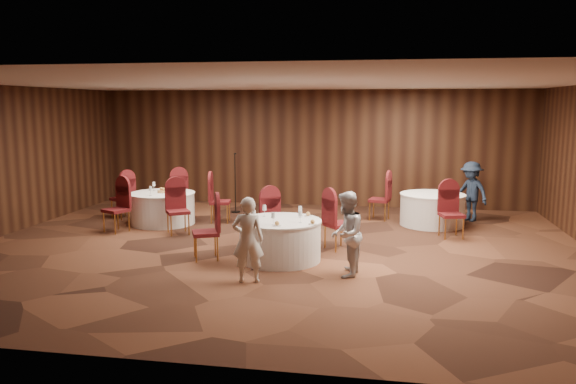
% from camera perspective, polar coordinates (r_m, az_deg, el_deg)
% --- Properties ---
extents(ground, '(12.00, 12.00, 0.00)m').
position_cam_1_polar(ground, '(11.02, -1.21, -5.79)').
color(ground, black).
rests_on(ground, ground).
extents(room_shell, '(12.00, 12.00, 12.00)m').
position_cam_1_polar(room_shell, '(10.69, -1.25, 4.45)').
color(room_shell, silver).
rests_on(room_shell, ground).
extents(table_main, '(1.49, 1.49, 0.74)m').
position_cam_1_polar(table_main, '(10.15, -0.81, -4.88)').
color(table_main, silver).
rests_on(table_main, ground).
extents(table_left, '(1.52, 1.52, 0.74)m').
position_cam_1_polar(table_left, '(13.57, -12.61, -1.60)').
color(table_left, silver).
rests_on(table_left, ground).
extents(table_right, '(1.50, 1.50, 0.74)m').
position_cam_1_polar(table_right, '(13.51, 14.44, -1.71)').
color(table_right, silver).
rests_on(table_right, ground).
extents(chairs_main, '(3.02, 1.97, 1.00)m').
position_cam_1_polar(chairs_main, '(10.78, -1.73, -3.39)').
color(chairs_main, '#450D14').
rests_on(chairs_main, ground).
extents(chairs_left, '(3.17, 3.01, 1.00)m').
position_cam_1_polar(chairs_left, '(13.59, -12.48, -1.04)').
color(chairs_left, '#450D14').
rests_on(chairs_left, ground).
extents(chairs_right, '(2.16, 2.28, 1.00)m').
position_cam_1_polar(chairs_right, '(13.07, 12.57, -1.44)').
color(chairs_right, '#450D14').
rests_on(chairs_right, ground).
extents(tabletop_main, '(1.16, 1.08, 0.22)m').
position_cam_1_polar(tabletop_main, '(9.94, -0.05, -2.41)').
color(tabletop_main, silver).
rests_on(tabletop_main, table_main).
extents(tabletop_left, '(0.84, 0.79, 0.22)m').
position_cam_1_polar(tabletop_left, '(13.49, -12.67, 0.26)').
color(tabletop_left, silver).
rests_on(tabletop_left, table_left).
extents(tabletop_right, '(0.08, 0.08, 0.22)m').
position_cam_1_polar(tabletop_right, '(13.23, 15.60, 0.32)').
color(tabletop_right, silver).
rests_on(tabletop_right, table_right).
extents(mic_stand, '(0.24, 0.24, 1.56)m').
position_cam_1_polar(mic_stand, '(14.71, -5.37, -0.32)').
color(mic_stand, black).
rests_on(mic_stand, ground).
extents(woman_a, '(0.55, 0.41, 1.37)m').
position_cam_1_polar(woman_a, '(8.86, -4.09, -4.86)').
color(woman_a, silver).
rests_on(woman_a, ground).
extents(woman_b, '(0.59, 0.73, 1.40)m').
position_cam_1_polar(woman_b, '(9.20, 5.95, -4.28)').
color(woman_b, silver).
rests_on(woman_b, ground).
extents(man_c, '(1.03, 1.04, 1.44)m').
position_cam_1_polar(man_c, '(14.21, 18.09, 0.05)').
color(man_c, '#162133').
rests_on(man_c, ground).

